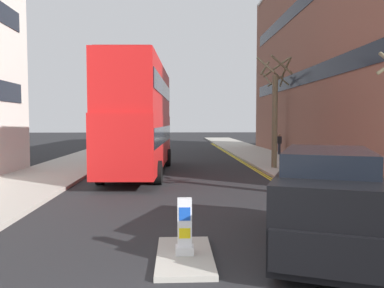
{
  "coord_description": "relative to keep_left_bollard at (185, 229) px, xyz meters",
  "views": [
    {
      "loc": [
        -0.18,
        -4.22,
        2.71
      ],
      "look_at": [
        0.5,
        11.0,
        1.8
      ],
      "focal_mm": 35.14,
      "sensor_mm": 36.0,
      "label": 1
    }
  ],
  "objects": [
    {
      "name": "sidewalk_left",
      "position": [
        -6.5,
        12.95,
        -0.54
      ],
      "size": [
        4.0,
        80.0,
        0.14
      ],
      "primitive_type": "cube",
      "color": "#ADA89E",
      "rests_on": "ground"
    },
    {
      "name": "townhouse_terrace_right",
      "position": [
        13.5,
        18.81,
        6.89
      ],
      "size": [
        10.08,
        28.0,
        15.0
      ],
      "color": "brown",
      "rests_on": "ground"
    },
    {
      "name": "keep_left_bollard",
      "position": [
        0.0,
        0.0,
        0.0
      ],
      "size": [
        0.36,
        0.28,
        1.11
      ],
      "color": "silver",
      "rests_on": "traffic_island"
    },
    {
      "name": "traffic_island",
      "position": [
        0.0,
        0.0,
        -0.56
      ],
      "size": [
        1.1,
        2.2,
        0.1
      ],
      "primitive_type": "cube",
      "color": "#ADA89E",
      "rests_on": "ground"
    },
    {
      "name": "taxi_minivan",
      "position": [
        2.98,
        0.34,
        0.46
      ],
      "size": [
        3.48,
        5.16,
        2.12
      ],
      "color": "black",
      "rests_on": "ground"
    },
    {
      "name": "street_tree_near",
      "position": [
        7.51,
        21.45,
        2.62
      ],
      "size": [
        1.87,
        1.62,
        6.4
      ],
      "color": "#6B6047",
      "rests_on": "sidewalk_right"
    },
    {
      "name": "double_decker_bus_away",
      "position": [
        -2.01,
        12.19,
        2.42
      ],
      "size": [
        3.13,
        10.9,
        5.64
      ],
      "color": "red",
      "rests_on": "ground"
    },
    {
      "name": "pedestrian_far",
      "position": [
        7.99,
        21.82,
        0.38
      ],
      "size": [
        0.34,
        0.22,
        1.62
      ],
      "color": "#2D2D38",
      "rests_on": "sidewalk_right"
    },
    {
      "name": "street_tree_mid",
      "position": [
        5.37,
        13.5,
        2.69
      ],
      "size": [
        1.97,
        1.98,
        6.21
      ],
      "color": "#6B6047",
      "rests_on": "sidewalk_right"
    },
    {
      "name": "kerb_line_outer",
      "position": [
        4.4,
        10.95,
        -0.6
      ],
      "size": [
        0.1,
        56.0,
        0.01
      ],
      "primitive_type": "cube",
      "color": "yellow",
      "rests_on": "ground"
    },
    {
      "name": "kerb_line_inner",
      "position": [
        4.24,
        10.95,
        -0.6
      ],
      "size": [
        0.1,
        56.0,
        0.01
      ],
      "primitive_type": "cube",
      "color": "yellow",
      "rests_on": "ground"
    },
    {
      "name": "sidewalk_right",
      "position": [
        6.5,
        12.95,
        -0.54
      ],
      "size": [
        4.0,
        80.0,
        0.14
      ],
      "primitive_type": "cube",
      "color": "#ADA89E",
      "rests_on": "ground"
    }
  ]
}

